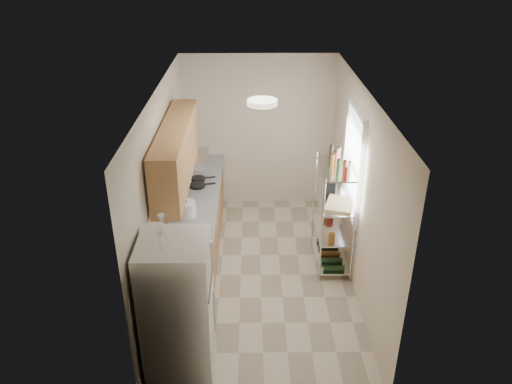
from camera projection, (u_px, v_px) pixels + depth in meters
room at (261, 192)px, 6.37m from camera, size 2.52×4.42×2.62m
counter_run at (196, 231)px, 7.13m from camera, size 0.63×3.51×0.90m
upper_cabinets at (177, 152)px, 6.21m from camera, size 0.33×2.20×0.72m
range_hood at (190, 158)px, 7.12m from camera, size 0.50×0.60×0.12m
window at (353, 163)px, 6.58m from camera, size 0.06×1.00×1.46m
bakers_rack at (335, 194)px, 6.73m from camera, size 0.45×0.90×1.73m
ceiling_dome at (262, 102)px, 5.52m from camera, size 0.34×0.34×0.05m
refrigerator at (178, 311)px, 5.05m from camera, size 0.68×0.68×1.65m
wine_glass_a at (160, 239)px, 4.53m from camera, size 0.07×0.07×0.20m
wine_glass_b at (162, 224)px, 4.77m from camera, size 0.07×0.07×0.20m
rice_cooker at (186, 209)px, 6.57m from camera, size 0.26×0.26×0.21m
frying_pan_large at (197, 185)px, 7.39m from camera, size 0.29×0.29×0.04m
frying_pan_small at (198, 179)px, 7.59m from camera, size 0.26×0.26×0.04m
cutting_board at (340, 204)px, 6.65m from camera, size 0.48×0.55×0.03m
espresso_machine at (331, 181)px, 7.01m from camera, size 0.21×0.27×0.27m
storage_bag at (329, 213)px, 7.24m from camera, size 0.12×0.14×0.14m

